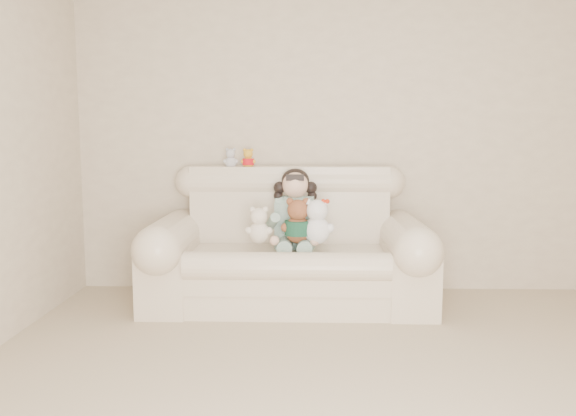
% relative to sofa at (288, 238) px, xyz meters
% --- Properties ---
extents(wall_back, '(4.50, 0.00, 4.50)m').
position_rel_sofa_xyz_m(wall_back, '(0.52, 0.50, 0.78)').
color(wall_back, beige).
rests_on(wall_back, ground).
extents(sofa, '(2.10, 0.95, 1.03)m').
position_rel_sofa_xyz_m(sofa, '(0.00, 0.00, 0.00)').
color(sofa, beige).
rests_on(sofa, floor).
extents(seated_child, '(0.44, 0.51, 0.61)m').
position_rel_sofa_xyz_m(seated_child, '(0.05, 0.08, 0.21)').
color(seated_child, '#2B6C57').
rests_on(seated_child, sofa).
extents(brown_teddy, '(0.29, 0.25, 0.38)m').
position_rel_sofa_xyz_m(brown_teddy, '(0.07, -0.12, 0.18)').
color(brown_teddy, brown).
rests_on(brown_teddy, sofa).
extents(white_cat, '(0.29, 0.24, 0.39)m').
position_rel_sofa_xyz_m(white_cat, '(0.21, -0.14, 0.18)').
color(white_cat, white).
rests_on(white_cat, sofa).
extents(cream_teddy, '(0.24, 0.22, 0.31)m').
position_rel_sofa_xyz_m(cream_teddy, '(-0.21, -0.14, 0.14)').
color(cream_teddy, white).
rests_on(cream_teddy, sofa).
extents(yellow_mini_bear, '(0.13, 0.10, 0.19)m').
position_rel_sofa_xyz_m(yellow_mini_bear, '(-0.33, 0.34, 0.59)').
color(yellow_mini_bear, '#F8AC34').
rests_on(yellow_mini_bear, sofa).
extents(grey_mini_plush, '(0.13, 0.11, 0.19)m').
position_rel_sofa_xyz_m(grey_mini_plush, '(-0.47, 0.34, 0.59)').
color(grey_mini_plush, silver).
rests_on(grey_mini_plush, sofa).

